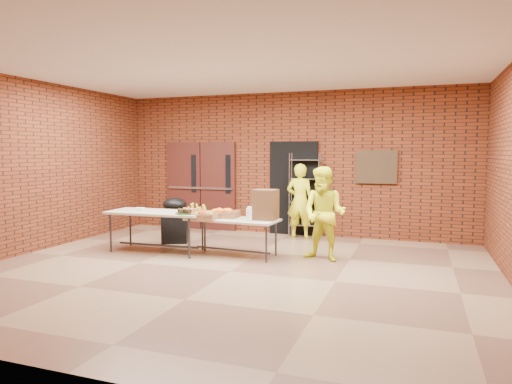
# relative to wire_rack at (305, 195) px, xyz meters

# --- Properties ---
(room) EXTENTS (8.08, 7.08, 3.28)m
(room) POSITION_rel_wire_rack_xyz_m (-0.39, -3.32, 0.68)
(room) COLOR brown
(room) RESTS_ON ground
(double_doors) EXTENTS (1.78, 0.12, 2.10)m
(double_doors) POSITION_rel_wire_rack_xyz_m (-2.59, 0.12, 0.13)
(double_doors) COLOR #3F1412
(double_doors) RESTS_ON room
(dark_doorway) EXTENTS (1.10, 0.06, 2.10)m
(dark_doorway) POSITION_rel_wire_rack_xyz_m (-0.29, 0.14, 0.13)
(dark_doorway) COLOR black
(dark_doorway) RESTS_ON room
(bronze_plaque) EXTENTS (0.85, 0.04, 0.70)m
(bronze_plaque) POSITION_rel_wire_rack_xyz_m (1.51, 0.13, 0.63)
(bronze_plaque) COLOR #3B2A17
(bronze_plaque) RESTS_ON room
(wire_rack) EXTENTS (0.70, 0.31, 1.84)m
(wire_rack) POSITION_rel_wire_rack_xyz_m (0.00, 0.00, 0.00)
(wire_rack) COLOR #ABABB1
(wire_rack) RESTS_ON room
(table_left) EXTENTS (1.88, 0.84, 0.76)m
(table_left) POSITION_rel_wire_rack_xyz_m (-2.22, -2.45, -0.22)
(table_left) COLOR tan
(table_left) RESTS_ON room
(table_right) EXTENTS (1.69, 0.80, 0.68)m
(table_right) POSITION_rel_wire_rack_xyz_m (-0.77, -2.31, -0.30)
(table_right) COLOR tan
(table_right) RESTS_ON room
(basket_bananas) EXTENTS (0.44, 0.34, 0.14)m
(basket_bananas) POSITION_rel_wire_rack_xyz_m (-1.47, -2.32, -0.19)
(basket_bananas) COLOR #98653D
(basket_bananas) RESTS_ON table_right
(basket_oranges) EXTENTS (0.49, 0.38, 0.15)m
(basket_oranges) POSITION_rel_wire_rack_xyz_m (-0.97, -2.21, -0.18)
(basket_oranges) COLOR #98653D
(basket_oranges) RESTS_ON table_right
(basket_apples) EXTENTS (0.43, 0.33, 0.13)m
(basket_apples) POSITION_rel_wire_rack_xyz_m (-1.21, -2.53, -0.19)
(basket_apples) COLOR #98653D
(basket_apples) RESTS_ON table_right
(muffin_tray) EXTENTS (0.42, 0.42, 0.10)m
(muffin_tray) POSITION_rel_wire_rack_xyz_m (-1.54, -2.56, -0.11)
(muffin_tray) COLOR #124312
(muffin_tray) RESTS_ON table_left
(napkin_box) EXTENTS (0.17, 0.11, 0.06)m
(napkin_box) POSITION_rel_wire_rack_xyz_m (-2.59, -2.48, -0.13)
(napkin_box) COLOR white
(napkin_box) RESTS_ON table_left
(coffee_dispenser) EXTENTS (0.40, 0.36, 0.53)m
(coffee_dispenser) POSITION_rel_wire_rack_xyz_m (-0.18, -2.22, 0.02)
(coffee_dispenser) COLOR #54321C
(coffee_dispenser) RESTS_ON table_right
(cup_stack_front) EXTENTS (0.08, 0.08, 0.24)m
(cup_stack_front) POSITION_rel_wire_rack_xyz_m (-0.40, -2.39, -0.12)
(cup_stack_front) COLOR white
(cup_stack_front) RESTS_ON table_right
(cup_stack_mid) EXTENTS (0.08, 0.08, 0.23)m
(cup_stack_mid) POSITION_rel_wire_rack_xyz_m (-0.38, -2.51, -0.13)
(cup_stack_mid) COLOR white
(cup_stack_mid) RESTS_ON table_right
(cup_stack_back) EXTENTS (0.07, 0.07, 0.22)m
(cup_stack_back) POSITION_rel_wire_rack_xyz_m (-0.43, -2.28, -0.14)
(cup_stack_back) COLOR white
(cup_stack_back) RESTS_ON table_right
(covered_grill) EXTENTS (0.63, 0.59, 0.93)m
(covered_grill) POSITION_rel_wire_rack_xyz_m (-2.36, -1.57, -0.46)
(covered_grill) COLOR black
(covered_grill) RESTS_ON room
(volunteer_woman) EXTENTS (0.60, 0.41, 1.62)m
(volunteer_woman) POSITION_rel_wire_rack_xyz_m (-0.05, -0.22, -0.11)
(volunteer_woman) COLOR #F5FB1B
(volunteer_woman) RESTS_ON room
(volunteer_man) EXTENTS (0.91, 0.78, 1.62)m
(volunteer_man) POSITION_rel_wire_rack_xyz_m (0.85, -2.08, -0.11)
(volunteer_man) COLOR #F5FB1B
(volunteer_man) RESTS_ON room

